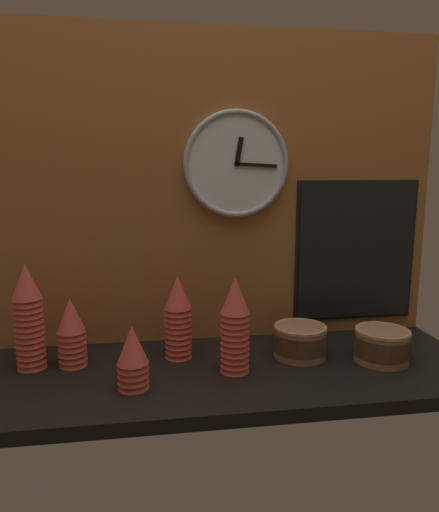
# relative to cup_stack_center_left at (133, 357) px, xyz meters

# --- Properties ---
(ground_plane) EXTENTS (1.60, 0.56, 0.04)m
(ground_plane) POSITION_rel_cup_stack_center_left_xyz_m (0.25, 0.10, -0.11)
(ground_plane) COLOR black
(wall_tiled_back) EXTENTS (1.60, 0.03, 1.05)m
(wall_tiled_back) POSITION_rel_cup_stack_center_left_xyz_m (0.25, 0.37, 0.44)
(wall_tiled_back) COLOR #A3602D
(wall_tiled_back) RESTS_ON ground_plane
(cup_stack_center_left) EXTENTS (0.09, 0.09, 0.18)m
(cup_stack_center_left) POSITION_rel_cup_stack_center_left_xyz_m (0.00, 0.00, 0.00)
(cup_stack_center_left) COLOR #DB4C3D
(cup_stack_center_left) RESTS_ON ground_plane
(cup_stack_center_right) EXTENTS (0.09, 0.09, 0.29)m
(cup_stack_center_right) POSITION_rel_cup_stack_center_left_xyz_m (0.29, 0.07, 0.05)
(cup_stack_center_right) COLOR #DB4C3D
(cup_stack_center_right) RESTS_ON ground_plane
(cup_stack_left) EXTENTS (0.09, 0.09, 0.21)m
(cup_stack_left) POSITION_rel_cup_stack_center_left_xyz_m (-0.19, 0.18, 0.02)
(cup_stack_left) COLOR #DB4C3D
(cup_stack_left) RESTS_ON ground_plane
(cup_stack_far_left) EXTENTS (0.09, 0.09, 0.32)m
(cup_stack_far_left) POSITION_rel_cup_stack_center_left_xyz_m (-0.31, 0.18, 0.07)
(cup_stack_far_left) COLOR #DB4C3D
(cup_stack_far_left) RESTS_ON ground_plane
(cup_stack_center) EXTENTS (0.09, 0.09, 0.27)m
(cup_stack_center) POSITION_rel_cup_stack_center_left_xyz_m (0.14, 0.20, 0.04)
(cup_stack_center) COLOR #DB4C3D
(cup_stack_center) RESTS_ON ground_plane
(bowl_stack_far_right) EXTENTS (0.17, 0.17, 0.10)m
(bowl_stack_far_right) POSITION_rel_cup_stack_center_left_xyz_m (0.76, 0.07, -0.03)
(bowl_stack_far_right) COLOR #996B47
(bowl_stack_far_right) RESTS_ON ground_plane
(bowl_stack_right) EXTENTS (0.17, 0.17, 0.10)m
(bowl_stack_right) POSITION_rel_cup_stack_center_left_xyz_m (0.52, 0.14, -0.03)
(bowl_stack_right) COLOR #996B47
(bowl_stack_right) RESTS_ON ground_plane
(wall_clock) EXTENTS (0.36, 0.03, 0.36)m
(wall_clock) POSITION_rel_cup_stack_center_left_xyz_m (0.35, 0.34, 0.52)
(wall_clock) COLOR white
(menu_board) EXTENTS (0.45, 0.01, 0.51)m
(menu_board) POSITION_rel_cup_stack_center_left_xyz_m (0.79, 0.35, 0.21)
(menu_board) COLOR black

